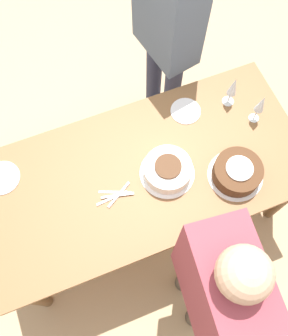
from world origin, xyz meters
TOP-DOWN VIEW (x-y plane):
  - ground_plane at (0.00, 0.00)m, footprint 12.00×12.00m
  - dining_table at (0.00, 0.00)m, footprint 1.76×0.84m
  - cake_center_white at (0.11, -0.05)m, footprint 0.29×0.29m
  - cake_front_chocolate at (0.44, -0.20)m, footprint 0.29×0.29m
  - wine_glass_near at (0.61, 0.23)m, footprint 0.07×0.07m
  - wine_glass_far at (0.69, 0.07)m, footprint 0.06×0.06m
  - dessert_plate_left at (-0.71, 0.24)m, footprint 0.19×0.19m
  - dessert_plate_right at (0.35, 0.26)m, footprint 0.17×0.17m
  - fork_pile at (-0.18, -0.07)m, footprint 0.20×0.11m
  - person_cutting at (0.04, -0.67)m, footprint 0.26×0.42m
  - person_watching at (0.41, 0.69)m, footprint 0.29×0.43m

SIDE VIEW (x-z plane):
  - ground_plane at x=0.00m, z-range 0.00..0.00m
  - dining_table at x=0.00m, z-range 0.26..0.98m
  - dessert_plate_left at x=-0.71m, z-range 0.72..0.73m
  - dessert_plate_right at x=0.35m, z-range 0.72..0.73m
  - fork_pile at x=-0.18m, z-range 0.72..0.73m
  - cake_center_white at x=0.11m, z-range 0.72..0.82m
  - cake_front_chocolate at x=0.44m, z-range 0.72..0.83m
  - wine_glass_near at x=0.61m, z-range 0.76..0.97m
  - wine_glass_far at x=0.69m, z-range 0.76..0.97m
  - person_cutting at x=0.04m, z-range 0.16..1.70m
  - person_watching at x=0.41m, z-range 0.16..1.71m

